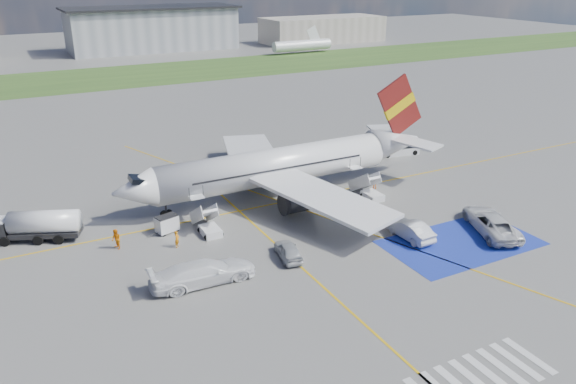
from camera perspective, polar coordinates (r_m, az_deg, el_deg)
name	(u,v)px	position (r m, az deg, el deg)	size (l,w,h in m)	color
ground	(344,249)	(50.33, 5.73, -5.75)	(400.00, 400.00, 0.00)	#60605E
grass_strip	(115,77)	(136.25, -17.14, 11.12)	(400.00, 30.00, 0.01)	#2D4C1E
taxiway_line_main	(282,202)	(59.68, -0.58, -1.04)	(120.00, 0.20, 0.01)	gold
taxiway_line_cross	(363,323)	(40.85, 7.59, -13.02)	(0.20, 60.00, 0.01)	gold
taxiway_line_diag	(282,202)	(59.68, -0.58, -1.04)	(0.20, 60.00, 0.01)	gold
staging_box	(461,243)	(53.45, 17.16, -4.95)	(14.00, 8.00, 0.01)	#1A2E9F
crosswalk	(481,376)	(37.97, 19.03, -17.29)	(9.00, 4.00, 0.01)	silver
terminal_centre	(153,29)	(178.54, -13.60, 15.77)	(48.00, 18.00, 12.00)	gray
terminal_east	(323,29)	(193.86, 3.54, 16.16)	(40.00, 16.00, 8.00)	gray
airliner	(286,164)	(60.77, -0.20, 2.82)	(36.81, 32.95, 11.92)	silver
airstairs_fwd	(209,227)	(53.24, -8.07, -3.50)	(1.90, 5.20, 3.60)	silver
airstairs_aft	(370,192)	(61.28, 8.34, -0.02)	(1.90, 5.20, 3.60)	silver
fuel_tanker	(34,228)	(56.07, -24.42, -3.37)	(8.52, 5.29, 2.85)	black
gpu_cart	(167,225)	(53.96, -12.20, -3.28)	(2.27, 1.76, 1.67)	silver
belt_loader	(399,151)	(76.33, 11.20, 4.07)	(5.89, 2.99, 1.70)	silver
car_silver_a	(288,250)	(48.25, 0.03, -5.96)	(1.68, 4.18, 1.42)	#AAADB2
car_silver_b	(410,229)	(52.81, 12.27, -3.74)	(1.82, 5.22, 1.72)	#AEB0B5
van_white_a	(491,219)	(56.18, 19.95, -2.61)	(2.96, 6.43, 2.41)	silver
van_white_b	(203,269)	(44.91, -8.64, -7.73)	(2.58, 6.35, 2.49)	white
crew_fwd	(177,239)	(50.99, -11.22, -4.71)	(0.57, 0.37, 1.56)	orange
crew_nose	(116,239)	(51.90, -17.06, -4.62)	(0.91, 0.71, 1.88)	orange
crew_aft	(375,182)	(63.72, 8.84, 1.01)	(0.97, 0.40, 1.65)	orange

